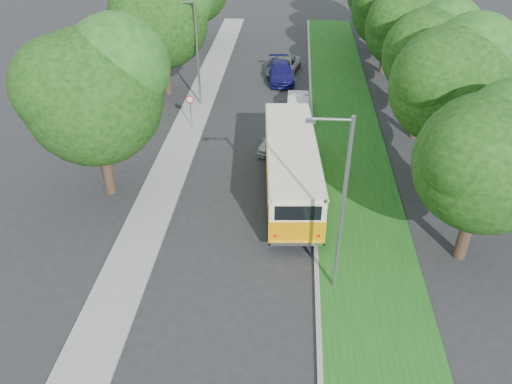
# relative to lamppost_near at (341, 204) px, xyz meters

# --- Properties ---
(ground) EXTENTS (120.00, 120.00, 0.00)m
(ground) POSITION_rel_lamppost_near_xyz_m (-4.21, 2.50, -4.37)
(ground) COLOR #262628
(ground) RESTS_ON ground
(curb) EXTENTS (0.20, 70.00, 0.15)m
(curb) POSITION_rel_lamppost_near_xyz_m (-0.61, 7.50, -4.29)
(curb) COLOR gray
(curb) RESTS_ON ground
(grass_verge) EXTENTS (4.50, 70.00, 0.13)m
(grass_verge) POSITION_rel_lamppost_near_xyz_m (1.74, 7.50, -4.30)
(grass_verge) COLOR #175115
(grass_verge) RESTS_ON ground
(sidewalk) EXTENTS (2.20, 70.00, 0.12)m
(sidewalk) POSITION_rel_lamppost_near_xyz_m (-9.01, 7.50, -4.31)
(sidewalk) COLOR gray
(sidewalk) RESTS_ON ground
(treeline) EXTENTS (24.27, 41.91, 9.46)m
(treeline) POSITION_rel_lamppost_near_xyz_m (-1.06, 20.49, 1.56)
(treeline) COLOR #332319
(treeline) RESTS_ON ground
(lamppost_near) EXTENTS (1.71, 0.16, 8.00)m
(lamppost_near) POSITION_rel_lamppost_near_xyz_m (0.00, 0.00, 0.00)
(lamppost_near) COLOR gray
(lamppost_near) RESTS_ON ground
(lamppost_far) EXTENTS (1.71, 0.16, 7.50)m
(lamppost_far) POSITION_rel_lamppost_near_xyz_m (-8.91, 18.50, -0.25)
(lamppost_far) COLOR gray
(lamppost_far) RESTS_ON ground
(warning_sign) EXTENTS (0.56, 0.10, 2.50)m
(warning_sign) POSITION_rel_lamppost_near_xyz_m (-8.71, 14.48, -2.66)
(warning_sign) COLOR gray
(warning_sign) RESTS_ON ground
(vintage_bus) EXTENTS (3.46, 10.61, 3.10)m
(vintage_bus) POSITION_rel_lamppost_near_xyz_m (-1.92, 7.20, -2.82)
(vintage_bus) COLOR orange
(vintage_bus) RESTS_ON ground
(car_silver) EXTENTS (2.33, 3.90, 1.24)m
(car_silver) POSITION_rel_lamppost_near_xyz_m (-2.96, 12.22, -3.75)
(car_silver) COLOR silver
(car_silver) RESTS_ON ground
(car_white) EXTENTS (1.54, 4.31, 1.41)m
(car_white) POSITION_rel_lamppost_near_xyz_m (-1.59, 17.29, -3.66)
(car_white) COLOR silver
(car_white) RESTS_ON ground
(car_blue) EXTENTS (2.55, 5.14, 1.44)m
(car_blue) POSITION_rel_lamppost_near_xyz_m (-3.07, 24.01, -3.65)
(car_blue) COLOR navy
(car_blue) RESTS_ON ground
(car_grey) EXTENTS (3.11, 5.13, 1.33)m
(car_grey) POSITION_rel_lamppost_near_xyz_m (-2.87, 25.56, -3.70)
(car_grey) COLOR slate
(car_grey) RESTS_ON ground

